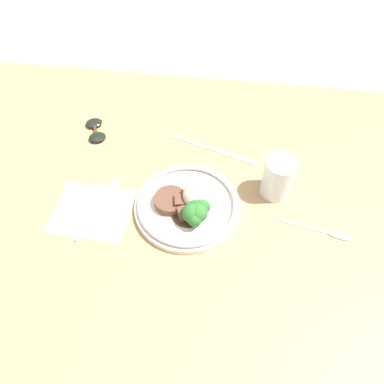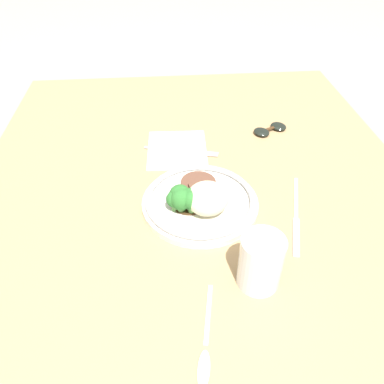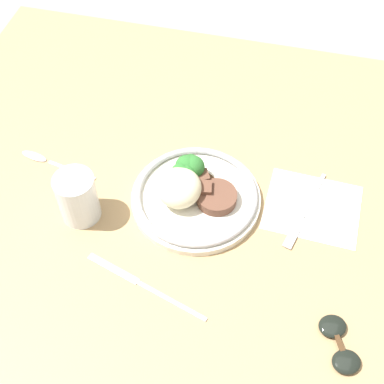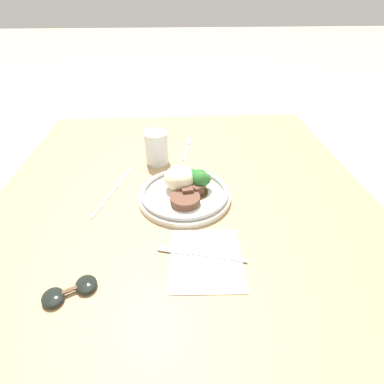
# 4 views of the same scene
# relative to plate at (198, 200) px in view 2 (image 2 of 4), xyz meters

# --- Properties ---
(ground_plane) EXTENTS (8.00, 8.00, 0.00)m
(ground_plane) POSITION_rel_plate_xyz_m (-0.05, 0.01, -0.07)
(ground_plane) COLOR tan
(dining_table) EXTENTS (1.24, 0.98, 0.04)m
(dining_table) POSITION_rel_plate_xyz_m (-0.05, 0.01, -0.05)
(dining_table) COLOR tan
(dining_table) RESTS_ON ground
(napkin) EXTENTS (0.18, 0.15, 0.00)m
(napkin) POSITION_rel_plate_xyz_m (-0.22, -0.03, -0.02)
(napkin) COLOR white
(napkin) RESTS_ON dining_table
(plate) EXTENTS (0.24, 0.24, 0.07)m
(plate) POSITION_rel_plate_xyz_m (0.00, 0.00, 0.00)
(plate) COLOR silver
(plate) RESTS_ON dining_table
(juice_glass) EXTENTS (0.07, 0.07, 0.10)m
(juice_glass) POSITION_rel_plate_xyz_m (0.19, 0.08, 0.02)
(juice_glass) COLOR yellow
(juice_glass) RESTS_ON dining_table
(fork) EXTENTS (0.06, 0.18, 0.00)m
(fork) POSITION_rel_plate_xyz_m (-0.20, -0.00, -0.02)
(fork) COLOR silver
(fork) RESTS_ON napkin
(knife) EXTENTS (0.22, 0.08, 0.00)m
(knife) POSITION_rel_plate_xyz_m (0.04, 0.19, -0.02)
(knife) COLOR silver
(knife) RESTS_ON dining_table
(spoon) EXTENTS (0.17, 0.04, 0.01)m
(spoon) POSITION_rel_plate_xyz_m (0.31, -0.02, -0.02)
(spoon) COLOR silver
(spoon) RESTS_ON dining_table
(sunglasses) EXTENTS (0.08, 0.11, 0.01)m
(sunglasses) POSITION_rel_plate_xyz_m (-0.28, 0.22, -0.02)
(sunglasses) COLOR black
(sunglasses) RESTS_ON dining_table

